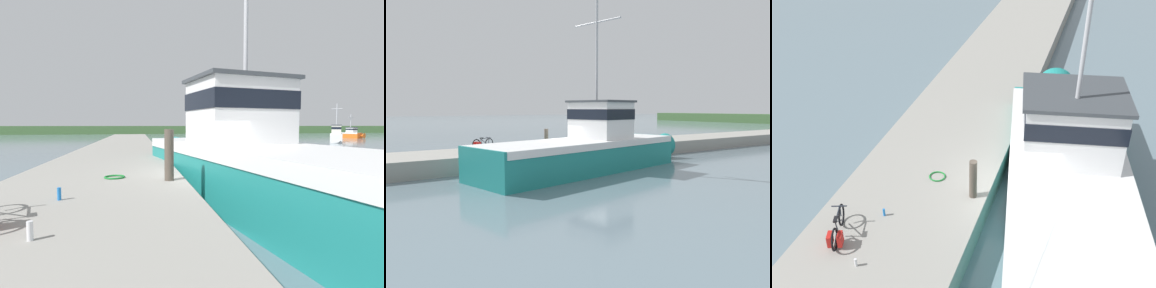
# 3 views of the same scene
# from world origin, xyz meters

# --- Properties ---
(ground_plane) EXTENTS (320.00, 320.00, 0.00)m
(ground_plane) POSITION_xyz_m (0.00, 0.00, 0.00)
(ground_plane) COLOR slate
(dock_pier) EXTENTS (4.69, 80.00, 0.94)m
(dock_pier) POSITION_xyz_m (-3.19, 0.00, 0.47)
(dock_pier) COLOR gray
(dock_pier) RESTS_ON ground_plane
(fishing_boat_main) EXTENTS (6.10, 15.40, 9.80)m
(fishing_boat_main) POSITION_xyz_m (1.54, 0.61, 1.32)
(fishing_boat_main) COLOR teal
(fishing_boat_main) RESTS_ON ground_plane
(bicycle_touring) EXTENTS (0.76, 1.60, 0.72)m
(bicycle_touring) POSITION_xyz_m (-4.37, -3.57, 1.27)
(bicycle_touring) COLOR black
(bicycle_touring) RESTS_ON dock_pier
(mooring_post) EXTENTS (0.24, 0.24, 1.33)m
(mooring_post) POSITION_xyz_m (-1.29, -0.58, 1.61)
(mooring_post) COLOR #51473D
(mooring_post) RESTS_ON dock_pier
(hose_coil) EXTENTS (0.56, 0.56, 0.05)m
(hose_coil) POSITION_xyz_m (-2.71, 0.05, 0.97)
(hose_coil) COLOR #197A2D
(hose_coil) RESTS_ON dock_pier
(water_bottle_on_curb) EXTENTS (0.07, 0.07, 0.24)m
(water_bottle_on_curb) POSITION_xyz_m (-3.57, -2.26, 1.07)
(water_bottle_on_curb) COLOR blue
(water_bottle_on_curb) RESTS_ON dock_pier
(water_bottle_by_bike) EXTENTS (0.08, 0.08, 0.25)m
(water_bottle_by_bike) POSITION_xyz_m (-3.42, -4.33, 1.07)
(water_bottle_by_bike) COLOR silver
(water_bottle_by_bike) RESTS_ON dock_pier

